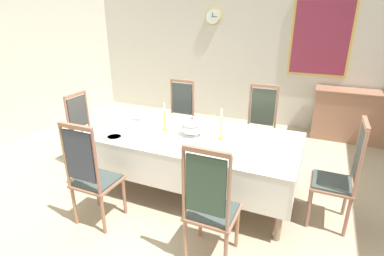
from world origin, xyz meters
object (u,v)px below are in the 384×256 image
object	(u,v)px
bowl_near_right	(114,138)
spoon_primary	(176,118)
sideboard	(356,116)
chair_north_a	(179,116)
chair_head_west	(86,130)
dining_table	(192,140)
chair_head_east	(341,175)
chair_north_b	(260,127)
mounted_clock	(213,17)
candlestick_east	(221,127)
framed_painting	(321,38)
chair_south_a	(92,175)
bowl_near_left	(182,118)
spoon_secondary	(107,137)
chair_south_b	(210,205)
candlestick_west	(164,119)
soup_tureen	(192,126)

from	to	relation	value
bowl_near_right	spoon_primary	distance (m)	1.03
bowl_near_right	sideboard	size ratio (longest dim) A/B	0.14
chair_north_a	chair_head_west	xyz separation A→B (m)	(-1.00, -1.03, -0.02)
dining_table	chair_head_east	distance (m)	1.68
chair_north_b	mounted_clock	size ratio (longest dim) A/B	3.78
candlestick_east	framed_painting	distance (m)	3.11
chair_south_a	bowl_near_left	size ratio (longest dim) A/B	7.77
spoon_secondary	chair_north_a	bearing A→B (deg)	68.95
mounted_clock	chair_south_a	bearing A→B (deg)	-88.14
bowl_near_left	spoon_secondary	distance (m)	1.08
chair_south_a	chair_north_a	size ratio (longest dim) A/B	1.02
chair_north_a	chair_south_b	distance (m)	2.43
chair_south_a	framed_painting	size ratio (longest dim) A/B	0.88
spoon_primary	spoon_secondary	bearing A→B (deg)	-102.82
chair_south_b	chair_north_a	bearing A→B (deg)	122.35
sideboard	chair_south_a	bearing A→B (deg)	53.77
candlestick_west	sideboard	xyz separation A→B (m)	(2.37, 2.62, -0.45)
dining_table	candlestick_west	bearing A→B (deg)	-180.00
candlestick_west	mounted_clock	xyz separation A→B (m)	(-0.43, 2.87, 1.17)
framed_painting	mounted_clock	bearing A→B (deg)	-179.74
dining_table	bowl_near_left	xyz separation A→B (m)	(-0.35, 0.45, 0.09)
chair_north_a	framed_painting	size ratio (longest dim) A/B	0.87
chair_north_b	soup_tureen	distance (m)	1.23
chair_north_a	framed_painting	distance (m)	2.89
chair_head_west	bowl_near_left	distance (m)	1.41
dining_table	chair_north_a	size ratio (longest dim) A/B	2.19
chair_head_west	spoon_secondary	bearing A→B (deg)	58.40
chair_south_a	dining_table	bearing A→B (deg)	56.80
chair_head_west	bowl_near_right	size ratio (longest dim) A/B	5.58
bowl_near_left	chair_north_a	bearing A→B (deg)	119.21
chair_south_b	soup_tureen	distance (m)	1.23
chair_south_a	spoon_primary	size ratio (longest dim) A/B	6.73
candlestick_east	sideboard	bearing A→B (deg)	58.12
chair_north_b	framed_painting	xyz separation A→B (m)	(0.60, 1.85, 1.13)
chair_head_west	candlestick_east	size ratio (longest dim) A/B	2.90
chair_head_west	chair_head_east	world-z (taller)	chair_head_east
bowl_near_right	framed_painting	bearing A→B (deg)	59.36
soup_tureen	sideboard	size ratio (longest dim) A/B	0.20
chair_south_b	chair_head_east	bearing A→B (deg)	44.41
chair_south_a	mounted_clock	world-z (taller)	mounted_clock
framed_painting	bowl_near_left	bearing A→B (deg)	-123.10
candlestick_east	framed_painting	size ratio (longest dim) A/B	0.28
bowl_near_left	candlestick_east	bearing A→B (deg)	-31.94
bowl_near_right	sideboard	distance (m)	4.19
candlestick_west	framed_painting	world-z (taller)	framed_painting
candlestick_east	bowl_near_right	size ratio (longest dim) A/B	1.92
soup_tureen	spoon_primary	xyz separation A→B (m)	(-0.46, 0.48, -0.10)
soup_tureen	candlestick_east	xyz separation A→B (m)	(0.36, 0.00, 0.04)
bowl_near_right	bowl_near_left	bearing A→B (deg)	66.23
spoon_secondary	bowl_near_right	bearing A→B (deg)	-23.42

